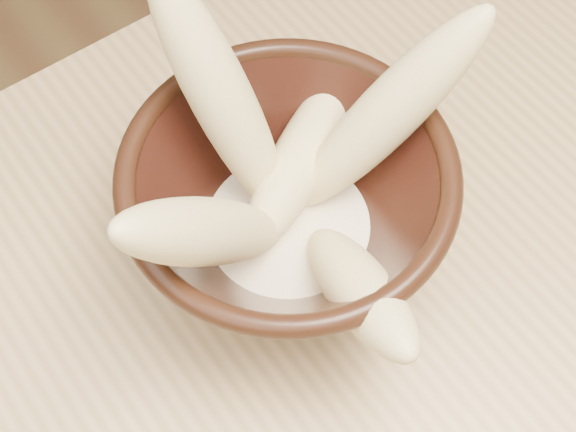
# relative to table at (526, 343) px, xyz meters

# --- Properties ---
(table) EXTENTS (1.20, 0.80, 0.75)m
(table) POSITION_rel_table_xyz_m (0.00, 0.00, 0.00)
(table) COLOR tan
(table) RESTS_ON ground
(bowl) EXTENTS (0.21, 0.21, 0.12)m
(bowl) POSITION_rel_table_xyz_m (-0.13, 0.14, 0.14)
(bowl) COLOR black
(bowl) RESTS_ON table
(milk_puddle) EXTENTS (0.12, 0.12, 0.02)m
(milk_puddle) POSITION_rel_table_xyz_m (-0.13, 0.14, 0.12)
(milk_puddle) COLOR #F4E4C4
(milk_puddle) RESTS_ON bowl
(banana_upright) EXTENTS (0.07, 0.13, 0.19)m
(banana_upright) POSITION_rel_table_xyz_m (-0.14, 0.20, 0.21)
(banana_upright) COLOR #E0C684
(banana_upright) RESTS_ON bowl
(banana_left) EXTENTS (0.15, 0.07, 0.18)m
(banana_left) POSITION_rel_table_xyz_m (-0.19, 0.13, 0.20)
(banana_left) COLOR #E0C684
(banana_left) RESTS_ON bowl
(banana_right) EXTENTS (0.15, 0.08, 0.17)m
(banana_right) POSITION_rel_table_xyz_m (-0.06, 0.14, 0.19)
(banana_right) COLOR #E0C684
(banana_right) RESTS_ON bowl
(banana_across) EXTENTS (0.17, 0.11, 0.05)m
(banana_across) POSITION_rel_table_xyz_m (-0.10, 0.17, 0.15)
(banana_across) COLOR #E0C684
(banana_across) RESTS_ON bowl
(banana_front) EXTENTS (0.07, 0.15, 0.11)m
(banana_front) POSITION_rel_table_xyz_m (-0.13, 0.06, 0.16)
(banana_front) COLOR #E0C684
(banana_front) RESTS_ON bowl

